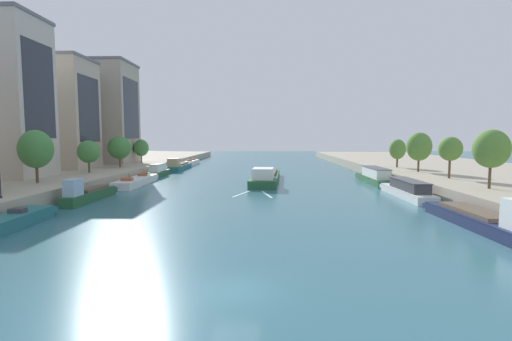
{
  "coord_description": "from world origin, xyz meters",
  "views": [
    {
      "loc": [
        1.59,
        -18.58,
        7.92
      ],
      "look_at": [
        0.0,
        36.01,
        3.07
      ],
      "focal_mm": 25.94,
      "sensor_mm": 36.0,
      "label": 1
    }
  ],
  "objects_px": {
    "moored_boat_left_second": "(178,166)",
    "moored_boat_right_far": "(407,190)",
    "moored_boat_left_lone": "(88,194)",
    "tree_left_by_lamp": "(141,148)",
    "moored_boat_left_far": "(137,181)",
    "barge_midriver": "(266,177)",
    "moored_boat_right_lone": "(375,176)",
    "moored_boat_left_upstream": "(192,162)",
    "moored_boat_right_gap_after": "(490,220)",
    "moored_boat_left_midway": "(159,171)",
    "tree_right_end_of_row": "(491,149)",
    "tree_right_third": "(450,149)",
    "tree_left_third": "(36,149)",
    "tree_left_nearest": "(88,152)",
    "tree_right_far": "(398,149)",
    "tree_left_second": "(119,148)",
    "tree_right_past_mid": "(419,147)"
  },
  "relations": [
    {
      "from": "moored_boat_left_second",
      "to": "moored_boat_right_far",
      "type": "xyz_separation_m",
      "value": [
        40.8,
        -41.46,
        0.07
      ]
    },
    {
      "from": "moored_boat_left_lone",
      "to": "tree_left_by_lamp",
      "type": "height_order",
      "value": "tree_left_by_lamp"
    },
    {
      "from": "moored_boat_left_far",
      "to": "tree_left_by_lamp",
      "type": "bearing_deg",
      "value": 106.98
    },
    {
      "from": "moored_boat_left_far",
      "to": "moored_boat_left_lone",
      "type": "bearing_deg",
      "value": -91.0
    },
    {
      "from": "barge_midriver",
      "to": "moored_boat_right_lone",
      "type": "xyz_separation_m",
      "value": [
        19.17,
        -0.89,
        0.2
      ]
    },
    {
      "from": "moored_boat_right_lone",
      "to": "tree_left_by_lamp",
      "type": "relative_size",
      "value": 2.82
    },
    {
      "from": "moored_boat_left_lone",
      "to": "moored_boat_left_upstream",
      "type": "xyz_separation_m",
      "value": [
        0.34,
        62.42,
        -0.27
      ]
    },
    {
      "from": "moored_boat_right_gap_after",
      "to": "moored_boat_left_second",
      "type": "bearing_deg",
      "value": 124.49
    },
    {
      "from": "moored_boat_left_midway",
      "to": "tree_left_by_lamp",
      "type": "relative_size",
      "value": 2.02
    },
    {
      "from": "tree_right_end_of_row",
      "to": "barge_midriver",
      "type": "bearing_deg",
      "value": 139.32
    },
    {
      "from": "moored_boat_right_lone",
      "to": "tree_left_by_lamp",
      "type": "xyz_separation_m",
      "value": [
        -48.65,
        21.3,
        4.39
      ]
    },
    {
      "from": "tree_right_end_of_row",
      "to": "moored_boat_left_second",
      "type": "bearing_deg",
      "value": 135.3
    },
    {
      "from": "moored_boat_right_gap_after",
      "to": "tree_right_third",
      "type": "height_order",
      "value": "tree_right_third"
    },
    {
      "from": "barge_midriver",
      "to": "tree_left_third",
      "type": "distance_m",
      "value": 35.75
    },
    {
      "from": "moored_boat_left_midway",
      "to": "moored_boat_left_second",
      "type": "distance_m",
      "value": 15.41
    },
    {
      "from": "moored_boat_right_gap_after",
      "to": "tree_left_nearest",
      "type": "distance_m",
      "value": 57.65
    },
    {
      "from": "moored_boat_right_far",
      "to": "tree_left_by_lamp",
      "type": "xyz_separation_m",
      "value": [
        -48.46,
        36.89,
        4.55
      ]
    },
    {
      "from": "moored_boat_left_lone",
      "to": "moored_boat_right_far",
      "type": "distance_m",
      "value": 41.34
    },
    {
      "from": "tree_right_far",
      "to": "tree_left_second",
      "type": "bearing_deg",
      "value": -179.06
    },
    {
      "from": "tree_left_second",
      "to": "tree_right_end_of_row",
      "type": "xyz_separation_m",
      "value": [
        55.69,
        -30.13,
        0.71
      ]
    },
    {
      "from": "tree_right_far",
      "to": "moored_boat_left_upstream",
      "type": "bearing_deg",
      "value": 145.71
    },
    {
      "from": "moored_boat_right_gap_after",
      "to": "tree_left_nearest",
      "type": "bearing_deg",
      "value": 148.55
    },
    {
      "from": "moored_boat_left_upstream",
      "to": "tree_left_third",
      "type": "relative_size",
      "value": 1.76
    },
    {
      "from": "tree_left_by_lamp",
      "to": "tree_right_far",
      "type": "bearing_deg",
      "value": -12.0
    },
    {
      "from": "barge_midriver",
      "to": "moored_boat_right_far",
      "type": "distance_m",
      "value": 25.14
    },
    {
      "from": "tree_left_third",
      "to": "moored_boat_right_far",
      "type": "bearing_deg",
      "value": 2.54
    },
    {
      "from": "moored_boat_left_second",
      "to": "tree_right_third",
      "type": "bearing_deg",
      "value": -36.83
    },
    {
      "from": "tree_left_third",
      "to": "tree_left_nearest",
      "type": "bearing_deg",
      "value": 89.51
    },
    {
      "from": "moored_boat_left_midway",
      "to": "tree_right_end_of_row",
      "type": "height_order",
      "value": "tree_right_end_of_row"
    },
    {
      "from": "moored_boat_right_far",
      "to": "tree_left_by_lamp",
      "type": "distance_m",
      "value": 61.08
    },
    {
      "from": "moored_boat_left_lone",
      "to": "moored_boat_right_gap_after",
      "type": "height_order",
      "value": "moored_boat_right_gap_after"
    },
    {
      "from": "moored_boat_left_lone",
      "to": "moored_boat_left_far",
      "type": "relative_size",
      "value": 0.76
    },
    {
      "from": "moored_boat_right_lone",
      "to": "tree_left_third",
      "type": "relative_size",
      "value": 2.25
    },
    {
      "from": "moored_boat_right_gap_after",
      "to": "tree_right_past_mid",
      "type": "distance_m",
      "value": 34.86
    },
    {
      "from": "moored_boat_right_lone",
      "to": "tree_left_nearest",
      "type": "height_order",
      "value": "tree_left_nearest"
    },
    {
      "from": "moored_boat_left_lone",
      "to": "tree_right_far",
      "type": "height_order",
      "value": "tree_right_far"
    },
    {
      "from": "moored_boat_right_gap_after",
      "to": "tree_left_second",
      "type": "xyz_separation_m",
      "value": [
        -48.69,
        42.3,
        4.96
      ]
    },
    {
      "from": "moored_boat_left_lone",
      "to": "tree_left_second",
      "type": "bearing_deg",
      "value": 104.52
    },
    {
      "from": "moored_boat_left_second",
      "to": "moored_boat_left_upstream",
      "type": "height_order",
      "value": "moored_boat_left_second"
    },
    {
      "from": "barge_midriver",
      "to": "tree_right_third",
      "type": "relative_size",
      "value": 3.9
    },
    {
      "from": "tree_left_nearest",
      "to": "tree_left_by_lamp",
      "type": "bearing_deg",
      "value": 89.08
    },
    {
      "from": "barge_midriver",
      "to": "moored_boat_left_upstream",
      "type": "height_order",
      "value": "barge_midriver"
    },
    {
      "from": "moored_boat_right_gap_after",
      "to": "tree_right_end_of_row",
      "type": "xyz_separation_m",
      "value": [
        7.01,
        12.17,
        5.66
      ]
    },
    {
      "from": "tree_left_by_lamp",
      "to": "moored_boat_right_far",
      "type": "bearing_deg",
      "value": -37.28
    },
    {
      "from": "tree_left_third",
      "to": "moored_boat_left_midway",
      "type": "bearing_deg",
      "value": 74.61
    },
    {
      "from": "moored_boat_left_midway",
      "to": "moored_boat_right_gap_after",
      "type": "distance_m",
      "value": 60.57
    },
    {
      "from": "moored_boat_left_far",
      "to": "barge_midriver",
      "type": "bearing_deg",
      "value": 12.2
    },
    {
      "from": "moored_boat_right_far",
      "to": "tree_left_nearest",
      "type": "relative_size",
      "value": 2.67
    },
    {
      "from": "moored_boat_right_far",
      "to": "moored_boat_right_gap_after",
      "type": "bearing_deg",
      "value": -89.49
    },
    {
      "from": "moored_boat_left_lone",
      "to": "tree_left_by_lamp",
      "type": "distance_m",
      "value": 42.41
    }
  ]
}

